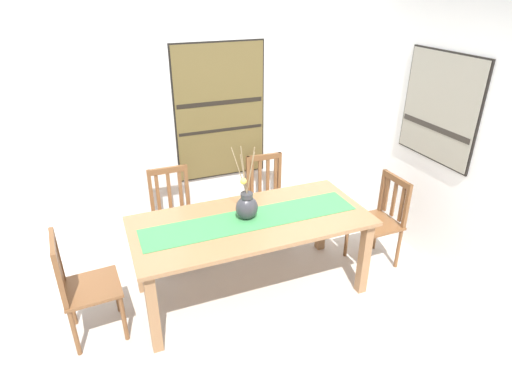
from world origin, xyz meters
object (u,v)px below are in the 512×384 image
at_px(chair_2, 82,285).
at_px(chair_3, 380,220).
at_px(chair_0, 268,197).
at_px(chair_1, 174,215).
at_px(painting_on_back_wall, 220,112).
at_px(dining_table, 251,230).
at_px(centerpiece_vase, 247,206).
at_px(painting_on_side_wall, 440,108).

bearing_deg(chair_2, chair_3, -0.06).
distance_m(chair_0, chair_1, 1.03).
distance_m(chair_0, painting_on_back_wall, 1.03).
relative_size(chair_0, chair_3, 1.01).
height_order(chair_1, painting_on_back_wall, painting_on_back_wall).
distance_m(chair_3, painting_on_back_wall, 1.92).
distance_m(dining_table, centerpiece_vase, 0.23).
height_order(chair_3, painting_on_back_wall, painting_on_back_wall).
distance_m(chair_1, chair_3, 2.04).
relative_size(centerpiece_vase, chair_2, 0.73).
bearing_deg(centerpiece_vase, chair_0, 55.89).
distance_m(chair_2, painting_on_back_wall, 2.10).
bearing_deg(chair_1, painting_on_back_wall, 27.98).
relative_size(chair_1, painting_on_side_wall, 0.95).
relative_size(dining_table, centerpiece_vase, 2.96).
bearing_deg(dining_table, chair_1, 122.58).
bearing_deg(painting_on_back_wall, chair_0, -38.35).
relative_size(chair_2, chair_3, 1.03).
bearing_deg(chair_1, painting_on_side_wall, -19.22).
relative_size(centerpiece_vase, painting_on_side_wall, 0.69).
distance_m(chair_1, chair_2, 1.21).
height_order(centerpiece_vase, painting_on_side_wall, painting_on_side_wall).
distance_m(centerpiece_vase, painting_on_back_wall, 1.23).
distance_m(centerpiece_vase, chair_0, 1.04).
relative_size(chair_1, painting_on_back_wall, 0.68).
height_order(chair_0, painting_on_side_wall, painting_on_side_wall).
xyz_separation_m(centerpiece_vase, chair_0, (0.54, 0.80, -0.40)).
xyz_separation_m(dining_table, chair_2, (-1.40, -0.02, -0.16)).
bearing_deg(painting_on_side_wall, dining_table, 179.53).
bearing_deg(centerpiece_vase, chair_1, 122.05).
relative_size(dining_table, painting_on_back_wall, 1.46).
relative_size(dining_table, painting_on_side_wall, 2.04).
xyz_separation_m(painting_on_back_wall, painting_on_side_wall, (1.74, -1.16, 0.17)).
bearing_deg(painting_on_back_wall, centerpiece_vase, -96.99).
height_order(centerpiece_vase, chair_0, centerpiece_vase).
xyz_separation_m(dining_table, painting_on_side_wall, (1.85, -0.02, 0.88)).
height_order(dining_table, chair_0, chair_0).
xyz_separation_m(dining_table, chair_0, (0.51, 0.82, -0.17)).
xyz_separation_m(centerpiece_vase, chair_3, (1.37, -0.05, -0.41)).
bearing_deg(chair_2, painting_on_back_wall, 37.66).
relative_size(painting_on_back_wall, painting_on_side_wall, 1.40).
distance_m(dining_table, painting_on_side_wall, 2.05).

